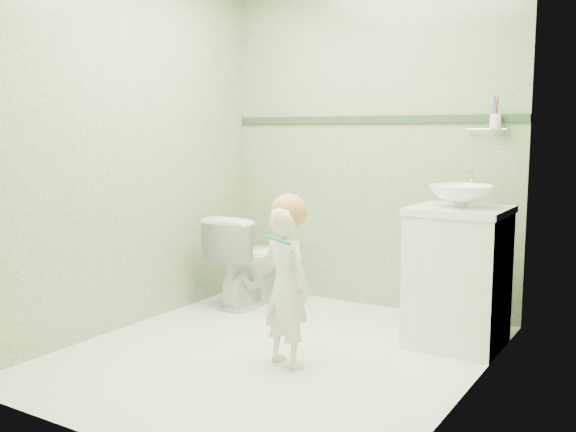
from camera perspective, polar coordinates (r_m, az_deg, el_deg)
The scene contains 12 objects.
ground at distance 3.76m, azimuth -1.23°, elevation -12.11°, with size 2.50×2.50×0.00m, color silver.
room_shell at distance 3.55m, azimuth -1.28°, elevation 6.47°, with size 2.50×2.54×2.40m.
trim_stripe at distance 4.63m, azimuth 7.18°, elevation 8.52°, with size 2.20×0.02×0.05m, color #2B482C.
vanity at distance 3.93m, azimuth 14.87°, elevation -5.45°, with size 0.52×0.50×0.80m, color silver.
counter at distance 3.86m, azimuth 15.08°, elevation 0.49°, with size 0.54×0.52×0.04m, color white.
basin at distance 3.85m, azimuth 15.12°, elevation 1.73°, with size 0.37×0.37×0.13m, color white.
faucet at distance 4.02m, azimuth 15.92°, elevation 3.08°, with size 0.03×0.13×0.18m.
cup_holder at distance 4.28m, azimuth 17.88°, elevation 8.04°, with size 0.26×0.07×0.21m.
toilet at distance 4.72m, azimuth -3.50°, elevation -3.86°, with size 0.38×0.66×0.67m, color white.
toddler at distance 3.46m, azimuth -0.16°, elevation -6.29°, with size 0.32×0.21×0.88m, color beige.
hair_cap at distance 3.41m, azimuth 0.06°, elevation 0.38°, with size 0.19×0.19×0.19m, color #B78040.
teal_toothbrush at distance 3.27m, azimuth -0.85°, elevation -2.07°, with size 0.11×0.14×0.08m.
Camera 1 is at (1.93, -2.97, 1.27)m, focal length 39.96 mm.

